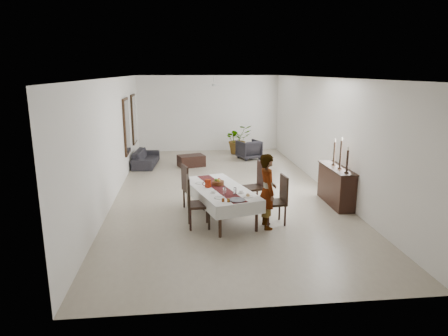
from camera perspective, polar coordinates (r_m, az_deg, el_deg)
floor at (r=11.67m, az=-0.15°, el=-3.11°), size 6.00×12.00×0.00m
ceiling at (r=11.17m, az=-0.16°, el=12.80°), size 6.00×12.00×0.02m
wall_back at (r=17.24m, az=-2.22°, el=7.78°), size 6.00×0.02×3.20m
wall_front at (r=5.53m, az=6.25°, el=-5.10°), size 6.00×0.02×3.20m
wall_left at (r=11.41m, az=-15.36°, el=4.26°), size 0.02×12.00×3.20m
wall_right at (r=11.99m, az=14.31°, el=4.76°), size 0.02×12.00×3.20m
dining_table_top at (r=9.31m, az=-0.60°, el=-3.04°), size 1.55×2.47×0.05m
table_leg_fl at (r=8.32m, az=-0.57°, el=-7.73°), size 0.08×0.08×0.67m
table_leg_fr at (r=8.64m, az=4.68°, el=-6.95°), size 0.08×0.08×0.67m
table_leg_bl at (r=10.27m, az=-5.01°, el=-3.57°), size 0.08×0.08×0.67m
table_leg_br at (r=10.53m, az=-0.62°, el=-3.08°), size 0.08×0.08×0.67m
tablecloth_top at (r=9.30m, az=-0.60°, el=-2.87°), size 1.76×2.68×0.01m
tablecloth_drape_left at (r=9.16m, az=-3.87°, el=-4.07°), size 0.68×2.38×0.29m
tablecloth_drape_right at (r=9.55m, az=2.53°, el=-3.31°), size 0.68×2.38×0.29m
tablecloth_drape_near at (r=8.27m, az=2.51°, el=-6.05°), size 1.09×0.32×0.29m
tablecloth_drape_far at (r=10.45m, az=-3.05°, el=-1.81°), size 1.09×0.32×0.29m
table_runner at (r=9.30m, az=-0.60°, el=-2.83°), size 0.98×2.39×0.00m
red_pitcher at (r=9.32m, az=-2.30°, el=-2.20°), size 0.18×0.18×0.19m
pitcher_handle at (r=9.30m, az=-2.77°, el=-2.25°), size 0.12×0.05×0.11m
wine_glass_near at (r=8.77m, az=1.57°, el=-3.32°), size 0.07×0.07×0.16m
wine_glass_mid at (r=8.77m, az=0.06°, el=-3.30°), size 0.07×0.07×0.16m
teacup_right at (r=8.89m, az=2.47°, el=-3.44°), size 0.09×0.09×0.06m
saucer_right at (r=8.90m, az=2.47°, el=-3.58°), size 0.14×0.14×0.01m
teacup_left at (r=8.89m, az=-1.55°, el=-3.43°), size 0.09×0.09×0.06m
saucer_left at (r=8.90m, az=-1.54°, el=-3.57°), size 0.14×0.14×0.01m
plate_near_right at (r=8.66m, az=3.42°, el=-4.07°), size 0.23×0.23×0.01m
bread_near_right at (r=8.65m, az=3.43°, el=-3.91°), size 0.09×0.09×0.09m
plate_near_left at (r=8.56m, az=-0.65°, el=-4.27°), size 0.23×0.23×0.01m
plate_far_left at (r=9.67m, az=-3.43°, el=-2.16°), size 0.23×0.23×0.01m
serving_tray at (r=8.41m, az=1.89°, el=-4.58°), size 0.34×0.34×0.02m
jam_jar_a at (r=8.30m, az=0.64°, el=-4.64°), size 0.06×0.06×0.07m
jam_jar_b at (r=8.31m, az=-0.13°, el=-4.60°), size 0.06×0.06×0.07m
fruit_basket at (r=9.52m, az=-0.86°, el=-2.15°), size 0.29×0.29×0.10m
fruit_red at (r=9.52m, az=-0.74°, el=-1.69°), size 0.09×0.09×0.09m
fruit_green at (r=9.51m, az=-1.14°, el=-1.72°), size 0.08×0.08×0.08m
fruit_yellow at (r=9.45m, az=-0.76°, el=-1.81°), size 0.08×0.08×0.08m
chair_right_near_seat at (r=9.07m, az=7.21°, el=-4.95°), size 0.51×0.51×0.05m
chair_right_near_leg_fl at (r=9.05m, az=8.71°, el=-6.80°), size 0.05×0.05×0.47m
chair_right_near_leg_fr at (r=9.39m, az=7.92°, el=-6.00°), size 0.05×0.05×0.47m
chair_right_near_leg_bl at (r=8.93m, az=6.37°, el=-7.00°), size 0.05×0.05×0.47m
chair_right_near_leg_br at (r=9.27m, az=5.66°, el=-6.18°), size 0.05×0.05×0.47m
chair_right_near_back at (r=9.04m, az=8.56°, el=-2.92°), size 0.08×0.47×0.60m
chair_right_far_seat at (r=10.12m, az=4.30°, el=-2.81°), size 0.60×0.60×0.06m
chair_right_far_leg_fl at (r=10.11m, az=5.78°, el=-4.43°), size 0.06×0.06×0.48m
chair_right_far_leg_fr at (r=10.45m, az=4.76°, el=-3.81°), size 0.06×0.06×0.48m
chair_right_far_leg_bl at (r=9.94m, az=3.75°, el=-4.72°), size 0.06×0.06×0.48m
chair_right_far_leg_br at (r=10.28m, az=2.78°, el=-4.07°), size 0.06×0.06×0.48m
chair_right_far_back at (r=10.12m, az=5.45°, el=-0.87°), size 0.18×0.48×0.62m
chair_left_near_seat at (r=8.82m, az=-3.63°, el=-5.26°), size 0.51×0.51×0.06m
chair_left_near_leg_fl at (r=9.08m, az=-4.99°, el=-6.53°), size 0.05×0.05×0.49m
chair_left_near_leg_fr at (r=8.71m, az=-4.82°, el=-7.44°), size 0.05×0.05×0.49m
chair_left_near_leg_bl at (r=9.11m, az=-2.45°, el=-6.41°), size 0.05×0.05×0.49m
chair_left_near_leg_br at (r=8.74m, az=-2.16°, el=-7.31°), size 0.05×0.05×0.49m
chair_left_near_back at (r=8.70m, az=-5.14°, el=-3.23°), size 0.07×0.49×0.63m
chair_left_far_seat at (r=9.96m, az=-4.35°, el=-3.09°), size 0.60×0.60×0.05m
chair_left_far_leg_fl at (r=10.16m, az=-5.74°, el=-4.35°), size 0.06×0.06×0.48m
chair_left_far_leg_fr at (r=9.81m, az=-5.06°, el=-5.01°), size 0.06×0.06×0.48m
chair_left_far_leg_bl at (r=10.28m, az=-3.63°, el=-4.10°), size 0.06×0.06×0.48m
chair_left_far_leg_br at (r=9.92m, az=-2.88°, el=-4.75°), size 0.06×0.06×0.48m
chair_left_far_back at (r=9.81m, az=-5.60°, el=-1.39°), size 0.18×0.48×0.61m
woman at (r=8.74m, az=6.21°, el=-3.32°), size 0.41×0.61×1.66m
sideboard_body at (r=10.72m, az=15.70°, el=-2.53°), size 0.42×1.58×0.95m
sideboard_top at (r=10.60m, az=15.87°, el=0.01°), size 0.46×1.64×0.03m
candlestick_near_base at (r=10.07m, az=17.09°, el=-0.59°), size 0.11×0.11×0.03m
candlestick_near_shaft at (r=10.01m, az=17.20°, el=0.96°), size 0.05×0.05×0.53m
candlestick_near_candle at (r=9.95m, az=17.32°, el=2.67°), size 0.04×0.04×0.08m
candlestick_mid_base at (r=10.45m, az=16.20°, el=-0.02°), size 0.11×0.11×0.03m
candlestick_mid_shaft at (r=10.37m, az=16.33°, el=1.90°), size 0.05×0.05×0.68m
candlestick_mid_candle at (r=10.31m, az=16.47°, el=3.99°), size 0.04×0.04×0.08m
candlestick_far_base at (r=10.83m, az=15.38°, el=0.50°), size 0.11×0.11×0.03m
candlestick_far_shaft at (r=10.77m, az=15.48°, el=2.08°), size 0.05×0.05×0.58m
candlestick_far_candle at (r=10.71m, az=15.59°, el=3.82°), size 0.04×0.04×0.08m
sofa at (r=14.88m, az=-11.09°, el=1.42°), size 0.90×1.96×0.55m
armchair at (r=15.70m, az=3.57°, el=2.64°), size 1.03×1.04×0.74m
coffee_table at (r=14.53m, az=-4.70°, el=1.04°), size 1.06×0.85×0.41m
potted_plant at (r=16.70m, az=1.99°, el=4.14°), size 1.33×1.24×1.21m
mirror_frame_near at (r=13.55m, az=-13.75°, el=5.78°), size 0.06×1.05×1.85m
mirror_glass_near at (r=13.55m, az=-13.60°, el=5.79°), size 0.01×0.90×1.70m
mirror_frame_far at (r=15.62m, az=-12.76°, el=6.84°), size 0.06×1.05×1.85m
mirror_glass_far at (r=15.62m, az=-12.63°, el=6.84°), size 0.01×0.90×1.70m
fan_rod at (r=14.16m, az=-1.43°, el=12.58°), size 0.04×0.04×0.20m
fan_hub at (r=14.17m, az=-1.43°, el=11.77°), size 0.16×0.16×0.08m
fan_blade_n at (r=14.52m, az=-1.54°, el=11.82°), size 0.10×0.55×0.01m
fan_blade_s at (r=13.82m, az=-1.31°, el=11.72°), size 0.10×0.55×0.01m
fan_blade_e at (r=14.20m, az=0.01°, el=11.78°), size 0.55×0.10×0.01m
fan_blade_w at (r=14.14m, az=-2.87°, el=11.76°), size 0.55×0.10×0.01m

